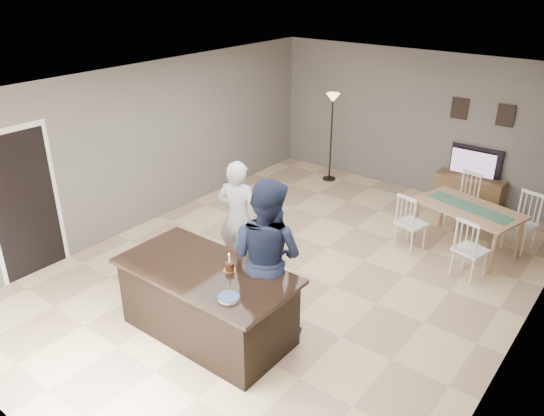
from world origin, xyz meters
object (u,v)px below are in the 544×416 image
Objects in this scene: woman at (238,217)px; birthday_cake at (230,266)px; television at (474,162)px; plate_stack at (229,298)px; kitchen_island at (208,301)px; dining_table at (468,214)px; tv_console at (468,192)px; floor_lamp at (332,114)px; man at (267,256)px.

birthday_cake is at bearing 109.26° from woman.
television reaches higher than plate_stack.
dining_table is (1.70, 3.99, 0.14)m from kitchen_island.
woman is at bearing -117.40° from dining_table.
birthday_cake is at bearing -100.09° from tv_console.
plate_stack is (-0.58, -5.92, 0.06)m from television.
birthday_cake is 0.58m from plate_stack.
kitchen_island is 1.19× the size of floor_lamp.
man is 1.09× the size of floor_lamp.
television is at bearing 121.48° from dining_table.
floor_lamp is (-2.02, 4.66, 0.42)m from man.
man is at bearing -98.31° from tv_console.
man is (0.47, 0.55, 0.53)m from kitchen_island.
television reaches higher than kitchen_island.
woman is at bearing 128.46° from plate_stack.
floor_lamp is (-2.76, -0.36, 1.10)m from tv_console.
plate_stack is at bearing -48.95° from birthday_cake.
tv_console is at bearing -102.10° from man.
man is (1.15, -0.80, 0.14)m from woman.
kitchen_island is 9.63× the size of birthday_cake.
birthday_cake is 0.11× the size of dining_table.
television is 4.68m from woman.
plate_stack reaches higher than kitchen_island.
man is at bearing -95.08° from dining_table.
tv_console is 5.12m from man.
dining_table reaches higher than tv_console.
floor_lamp reaches higher than television.
floor_lamp is at bearing -95.43° from woman.
plate_stack is at bearing -68.42° from floor_lamp.
floor_lamp is (-2.76, -0.43, 0.54)m from television.
plate_stack is at bearing -89.59° from dining_table.
man reaches higher than dining_table.
floor_lamp is (-0.88, 3.86, 0.55)m from woman.
man reaches higher than kitchen_island.
kitchen_island is at bearing -102.16° from tv_console.
television reaches higher than birthday_cake.
floor_lamp reaches higher than birthday_cake.
woman is 1.41m from man.
floor_lamp is at bearing 109.52° from birthday_cake.
floor_lamp is at bearing 111.58° from plate_stack.
man is 0.46m from birthday_cake.
television is at bearing 77.99° from kitchen_island.
television is 0.46× the size of man.
woman is (-1.88, -4.29, -0.02)m from television.
woman reaches higher than television.
birthday_cake is (-0.96, -5.42, 0.65)m from tv_console.
floor_lamp is (-2.17, 5.49, 0.48)m from plate_stack.
dining_table is 3.57m from floor_lamp.
kitchen_island is at bearing -146.84° from birthday_cake.
television is 4.09× the size of birthday_cake.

